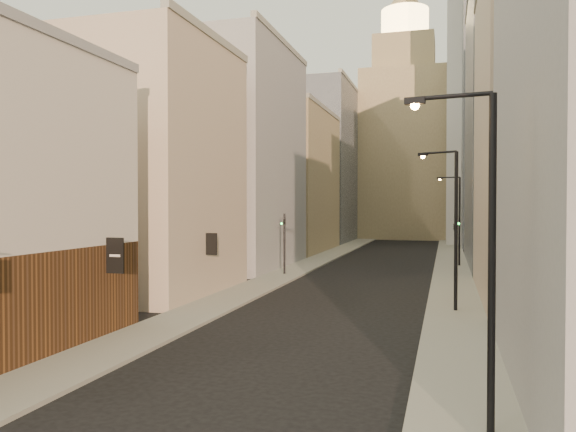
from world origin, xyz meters
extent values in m
cube|color=gray|center=(-6.50, 55.00, 0.07)|extent=(3.00, 140.00, 0.15)
cube|color=gray|center=(6.50, 55.00, 0.07)|extent=(3.00, 140.00, 0.15)
cube|color=gray|center=(-8.20, 9.00, 12.10)|extent=(0.60, 16.00, 0.40)
cube|color=black|center=(-7.30, 14.00, 3.60)|extent=(0.80, 0.08, 1.50)
cube|color=black|center=(-7.30, 24.00, 3.40)|extent=(0.70, 0.08, 1.30)
cube|color=tan|center=(-12.00, 26.00, 8.00)|extent=(8.00, 12.00, 16.00)
cube|color=gray|center=(-12.00, 42.00, 10.00)|extent=(8.00, 16.00, 20.00)
cube|color=#917D57|center=(-12.00, 60.00, 8.50)|extent=(8.00, 18.00, 17.00)
cube|color=gray|center=(-12.00, 80.00, 12.00)|extent=(8.00, 20.00, 24.00)
cube|color=tan|center=(12.00, 30.00, 10.00)|extent=(8.00, 16.00, 20.00)
cube|color=gray|center=(12.00, 50.00, 13.00)|extent=(8.00, 20.00, 26.00)
cube|color=gray|center=(18.00, 78.00, 25.00)|extent=(20.00, 22.00, 50.00)
cube|color=#917D57|center=(-1.00, 92.00, 14.00)|extent=(14.00, 14.00, 28.00)
cube|color=#917D57|center=(-1.00, 92.00, 31.00)|extent=(10.00, 10.00, 6.00)
cylinder|color=#FFCC72|center=(-1.00, 92.00, 36.50)|extent=(8.00, 8.00, 5.00)
cube|color=silver|center=(10.00, 78.00, 17.00)|extent=(8.00, 8.00, 34.00)
cylinder|color=black|center=(7.08, 7.82, 4.20)|extent=(0.19, 0.19, 8.41)
cylinder|color=black|center=(6.16, 7.95, 8.41)|extent=(1.87, 0.37, 0.11)
cube|color=black|center=(5.23, 8.08, 8.36)|extent=(0.54, 0.27, 0.17)
sphere|color=orange|center=(5.23, 8.08, 8.24)|extent=(0.22, 0.22, 0.22)
cylinder|color=black|center=(6.52, 24.27, 4.26)|extent=(0.19, 0.19, 8.53)
cylinder|color=black|center=(5.65, 24.64, 8.53)|extent=(1.79, 0.85, 0.11)
cube|color=black|center=(4.78, 25.02, 8.48)|extent=(0.56, 0.40, 0.17)
sphere|color=orange|center=(4.78, 25.02, 8.35)|extent=(0.23, 0.23, 0.23)
cylinder|color=black|center=(7.19, 47.12, 4.12)|extent=(0.18, 0.18, 8.24)
cylinder|color=black|center=(6.31, 47.37, 8.24)|extent=(1.79, 0.60, 0.11)
cube|color=black|center=(5.43, 47.62, 8.19)|extent=(0.54, 0.33, 0.16)
sphere|color=orange|center=(5.43, 47.62, 8.08)|extent=(0.22, 0.22, 0.22)
cylinder|color=black|center=(-6.51, 36.76, 2.50)|extent=(0.16, 0.16, 5.00)
imported|color=black|center=(-6.51, 36.76, 4.20)|extent=(0.58, 0.58, 1.37)
sphere|color=#19E533|center=(-6.76, 36.76, 4.20)|extent=(0.16, 0.16, 0.16)
cylinder|color=black|center=(6.74, 40.56, 2.50)|extent=(0.16, 0.16, 5.00)
imported|color=black|center=(6.74, 40.56, 4.20)|extent=(0.68, 0.68, 1.23)
sphere|color=#19E533|center=(6.99, 40.56, 4.20)|extent=(0.16, 0.16, 0.16)
camera|label=1|loc=(6.01, -6.53, 5.73)|focal=35.00mm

